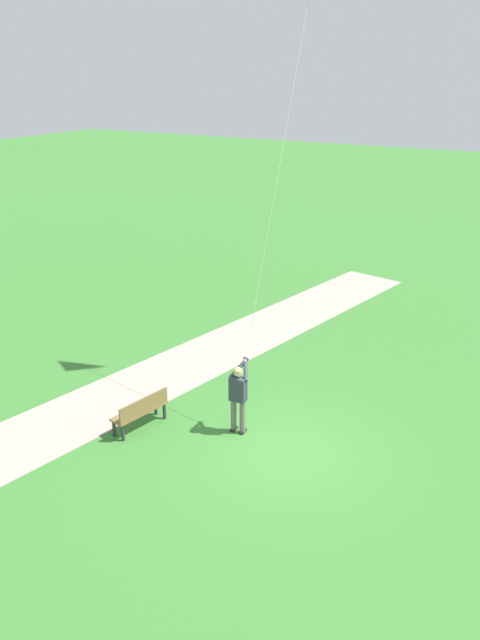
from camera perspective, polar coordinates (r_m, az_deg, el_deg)
ground_plane at (r=15.05m, az=4.06°, el=-11.63°), size 120.00×120.00×0.00m
walkway_path at (r=16.49m, az=-16.61°, el=-9.32°), size 8.26×31.89×0.02m
person_kite_flyer at (r=15.23m, az=-0.14°, el=-6.56°), size 0.52×0.62×1.83m
park_bench_near_walkway at (r=15.80m, az=-8.85°, el=-7.94°), size 0.71×1.56×0.88m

